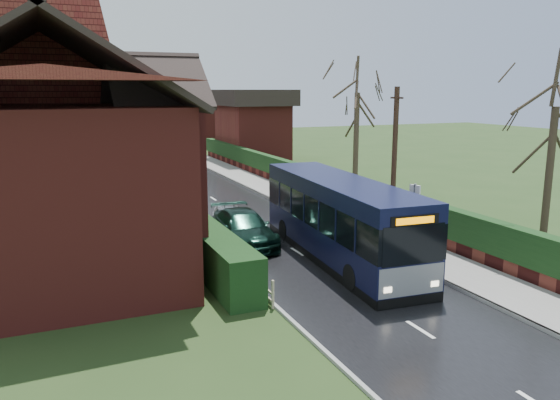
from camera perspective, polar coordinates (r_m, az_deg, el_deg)
name	(u,v)px	position (r m, az deg, el deg)	size (l,w,h in m)	color
ground	(320,267)	(20.61, 4.18, -6.96)	(140.00, 140.00, 0.00)	#2C401B
road	(234,212)	(29.52, -4.78, -1.28)	(6.00, 100.00, 0.02)	black
pavement	(305,205)	(31.08, 2.66, -0.49)	(2.50, 100.00, 0.14)	slate
kerb_right	(286,206)	(30.58, 0.64, -0.68)	(0.12, 100.00, 0.14)	gray
kerb_left	(178,217)	(28.72, -10.56, -1.72)	(0.12, 100.00, 0.10)	gray
front_hedge	(185,226)	(23.62, -9.93, -2.68)	(1.20, 16.00, 1.60)	black
picket_fence	(202,232)	(23.88, -8.14, -3.34)	(0.10, 16.00, 0.90)	tan
right_wall_hedge	(330,186)	(31.59, 5.21, 1.42)	(0.60, 50.00, 1.80)	maroon
brick_house	(56,147)	(22.21, -22.37, 5.11)	(9.30, 14.60, 10.30)	maroon
bus	(340,220)	(21.18, 6.27, -2.11)	(3.11, 10.48, 3.14)	black
car_silver	(228,218)	(25.58, -5.41, -1.89)	(1.46, 3.62, 1.23)	silver
car_green	(244,228)	(23.33, -3.83, -2.94)	(1.99, 4.90, 1.42)	black
car_distant	(150,145)	(60.75, -13.40, 5.57)	(1.25, 3.59, 1.18)	black
bus_stop_sign	(414,212)	(20.69, 13.81, -1.26)	(0.17, 0.47, 3.13)	slate
telegraph_pole	(394,163)	(24.29, 11.83, 3.78)	(0.23, 0.85, 6.63)	black
tree_right_near	(557,95)	(22.79, 26.96, 9.71)	(3.90, 3.90, 8.42)	#352A1F
tree_right_far	(358,86)	(34.88, 8.11, 11.75)	(4.67, 4.67, 9.03)	#3D2F24
tree_house_side	(0,85)	(27.37, -27.22, 10.60)	(3.94, 3.94, 8.95)	#3D2E24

